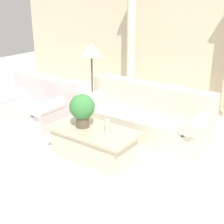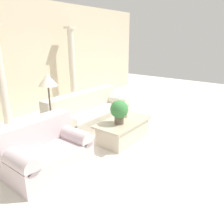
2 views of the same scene
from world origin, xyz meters
TOP-DOWN VIEW (x-y plane):
  - ground_plane at (0.00, 0.00)m, footprint 16.00×16.00m
  - wall_back at (0.00, 2.88)m, footprint 10.00×0.06m
  - sofa_long at (0.11, 0.82)m, footprint 2.32×0.91m
  - loveseat at (-1.79, 0.06)m, footprint 1.37×0.91m
  - coffee_table at (-0.05, -0.38)m, footprint 1.34×0.70m
  - potted_plant at (-0.24, -0.40)m, footprint 0.38×0.38m
  - pillar_candle at (0.15, -0.32)m, footprint 0.07×0.07m
  - floor_lamp at (-1.04, 0.82)m, footprint 0.39×0.39m
  - column_left at (-1.20, 2.43)m, footprint 0.28×0.28m
  - column_right at (1.10, 2.43)m, footprint 0.28×0.28m

SIDE VIEW (x-z plane):
  - ground_plane at x=0.00m, z-range 0.00..0.00m
  - coffee_table at x=-0.05m, z-range 0.01..0.46m
  - sofa_long at x=0.11m, z-range -0.09..0.76m
  - loveseat at x=-1.79m, z-range -0.08..0.77m
  - pillar_candle at x=0.15m, z-range 0.45..0.63m
  - potted_plant at x=-0.24m, z-range 0.49..1.00m
  - column_left at x=-1.20m, z-range 0.03..2.52m
  - column_right at x=1.10m, z-range 0.03..2.52m
  - floor_lamp at x=-1.04m, z-range 0.53..2.02m
  - wall_back at x=0.00m, z-range 0.00..3.20m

